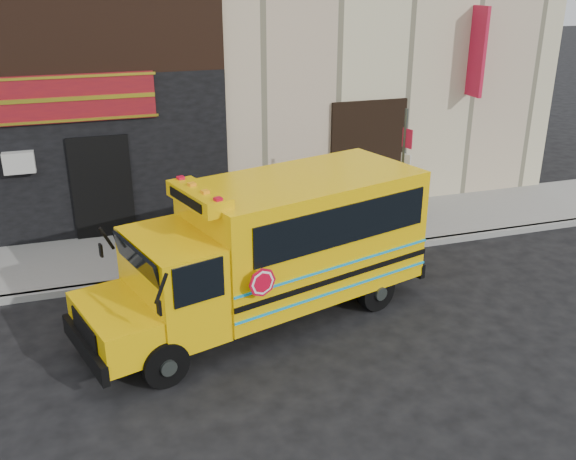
% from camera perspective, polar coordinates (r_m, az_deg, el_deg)
% --- Properties ---
extents(ground, '(120.00, 120.00, 0.00)m').
position_cam_1_polar(ground, '(12.68, 0.48, -8.22)').
color(ground, black).
rests_on(ground, ground).
extents(curb, '(40.00, 0.20, 0.15)m').
position_cam_1_polar(curb, '(14.86, -2.70, -3.16)').
color(curb, gray).
rests_on(curb, ground).
extents(sidewalk, '(40.00, 3.00, 0.15)m').
position_cam_1_polar(sidewalk, '(16.19, -4.11, -1.01)').
color(sidewalk, gray).
rests_on(sidewalk, ground).
extents(school_bus, '(7.22, 3.98, 2.92)m').
position_cam_1_polar(school_bus, '(12.33, -1.06, -1.30)').
color(school_bus, black).
rests_on(school_bus, ground).
extents(sign_pole, '(0.11, 0.30, 3.53)m').
position_cam_1_polar(sign_pole, '(15.22, 10.16, 4.63)').
color(sign_pole, '#3D4440').
rests_on(sign_pole, ground).
extents(bicycle, '(2.04, 0.71, 1.20)m').
position_cam_1_polar(bicycle, '(12.93, -7.36, -4.77)').
color(bicycle, black).
rests_on(bicycle, ground).
extents(cyclist, '(0.44, 0.63, 1.65)m').
position_cam_1_polar(cyclist, '(12.88, -7.35, -3.76)').
color(cyclist, black).
rests_on(cyclist, ground).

